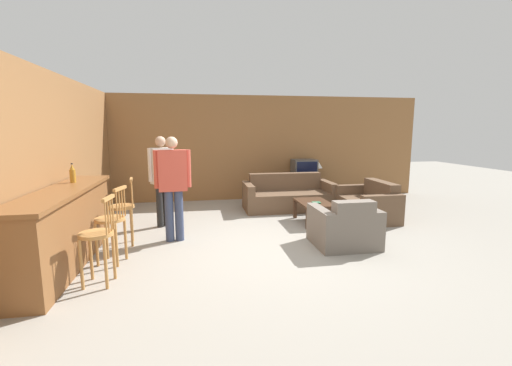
{
  "coord_description": "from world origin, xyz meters",
  "views": [
    {
      "loc": [
        -1.16,
        -4.86,
        1.78
      ],
      "look_at": [
        -0.13,
        0.9,
        0.85
      ],
      "focal_mm": 24.0,
      "sensor_mm": 36.0,
      "label": 1
    }
  ],
  "objects_px": {
    "book_on_table": "(316,203)",
    "person_by_window": "(162,176)",
    "couch_far": "(288,197)",
    "armchair_near": "(345,228)",
    "tv": "(304,169)",
    "coffee_table": "(314,205)",
    "bar_chair_mid": "(111,224)",
    "table_lamp": "(317,164)",
    "tv_unit": "(304,189)",
    "person_by_counter": "(173,183)",
    "bar_chair_near": "(98,240)",
    "bar_chair_far": "(123,211)",
    "loveseat_right": "(368,205)",
    "bottle": "(73,174)"
  },
  "relations": [
    {
      "from": "book_on_table",
      "to": "person_by_window",
      "type": "bearing_deg",
      "value": 172.02
    },
    {
      "from": "couch_far",
      "to": "book_on_table",
      "type": "bearing_deg",
      "value": -82.53
    },
    {
      "from": "armchair_near",
      "to": "tv",
      "type": "height_order",
      "value": "tv"
    },
    {
      "from": "couch_far",
      "to": "coffee_table",
      "type": "bearing_deg",
      "value": -81.56
    },
    {
      "from": "bar_chair_mid",
      "to": "table_lamp",
      "type": "relative_size",
      "value": 2.08
    },
    {
      "from": "tv_unit",
      "to": "person_by_window",
      "type": "height_order",
      "value": "person_by_window"
    },
    {
      "from": "table_lamp",
      "to": "person_by_counter",
      "type": "xyz_separation_m",
      "value": [
        -3.39,
        -2.79,
        0.05
      ]
    },
    {
      "from": "armchair_near",
      "to": "bar_chair_near",
      "type": "bearing_deg",
      "value": -167.46
    },
    {
      "from": "book_on_table",
      "to": "bar_chair_near",
      "type": "bearing_deg",
      "value": -149.66
    },
    {
      "from": "bar_chair_far",
      "to": "armchair_near",
      "type": "distance_m",
      "value": 3.41
    },
    {
      "from": "tv",
      "to": "table_lamp",
      "type": "distance_m",
      "value": 0.36
    },
    {
      "from": "tv",
      "to": "person_by_counter",
      "type": "distance_m",
      "value": 4.14
    },
    {
      "from": "bar_chair_far",
      "to": "table_lamp",
      "type": "bearing_deg",
      "value": 34.41
    },
    {
      "from": "loveseat_right",
      "to": "bottle",
      "type": "xyz_separation_m",
      "value": [
        -5.14,
        -0.92,
        0.86
      ]
    },
    {
      "from": "person_by_window",
      "to": "bottle",
      "type": "bearing_deg",
      "value": -137.32
    },
    {
      "from": "bar_chair_mid",
      "to": "tv",
      "type": "bearing_deg",
      "value": 43.21
    },
    {
      "from": "coffee_table",
      "to": "book_on_table",
      "type": "bearing_deg",
      "value": -90.86
    },
    {
      "from": "coffee_table",
      "to": "tv",
      "type": "distance_m",
      "value": 2.26
    },
    {
      "from": "tv_unit",
      "to": "bar_chair_mid",
      "type": "bearing_deg",
      "value": -136.76
    },
    {
      "from": "bar_chair_near",
      "to": "couch_far",
      "type": "distance_m",
      "value": 4.54
    },
    {
      "from": "loveseat_right",
      "to": "person_by_counter",
      "type": "xyz_separation_m",
      "value": [
        -3.75,
        -0.74,
        0.66
      ]
    },
    {
      "from": "bar_chair_far",
      "to": "tv_unit",
      "type": "bearing_deg",
      "value": 36.7
    },
    {
      "from": "bar_chair_near",
      "to": "person_by_counter",
      "type": "height_order",
      "value": "person_by_counter"
    },
    {
      "from": "couch_far",
      "to": "tv",
      "type": "relative_size",
      "value": 3.36
    },
    {
      "from": "bar_chair_mid",
      "to": "loveseat_right",
      "type": "height_order",
      "value": "bar_chair_mid"
    },
    {
      "from": "person_by_window",
      "to": "person_by_counter",
      "type": "xyz_separation_m",
      "value": [
        0.25,
        -0.88,
        -0.0
      ]
    },
    {
      "from": "couch_far",
      "to": "tv_unit",
      "type": "bearing_deg",
      "value": 55.01
    },
    {
      "from": "bar_chair_mid",
      "to": "loveseat_right",
      "type": "xyz_separation_m",
      "value": [
        4.51,
        1.55,
        -0.26
      ]
    },
    {
      "from": "bar_chair_far",
      "to": "book_on_table",
      "type": "relative_size",
      "value": 6.4
    },
    {
      "from": "bar_chair_far",
      "to": "loveseat_right",
      "type": "distance_m",
      "value": 4.59
    },
    {
      "from": "couch_far",
      "to": "armchair_near",
      "type": "xyz_separation_m",
      "value": [
        0.2,
        -2.53,
        0.0
      ]
    },
    {
      "from": "armchair_near",
      "to": "tv_unit",
      "type": "height_order",
      "value": "armchair_near"
    },
    {
      "from": "person_by_window",
      "to": "bar_chair_mid",
      "type": "bearing_deg",
      "value": -106.92
    },
    {
      "from": "loveseat_right",
      "to": "tv_unit",
      "type": "relative_size",
      "value": 1.33
    },
    {
      "from": "couch_far",
      "to": "tv",
      "type": "bearing_deg",
      "value": 54.92
    },
    {
      "from": "bar_chair_mid",
      "to": "person_by_counter",
      "type": "distance_m",
      "value": 1.18
    },
    {
      "from": "book_on_table",
      "to": "person_by_counter",
      "type": "bearing_deg",
      "value": -169.21
    },
    {
      "from": "bar_chair_far",
      "to": "person_by_window",
      "type": "xyz_separation_m",
      "value": [
        0.51,
        0.94,
        0.41
      ]
    },
    {
      "from": "armchair_near",
      "to": "tv",
      "type": "relative_size",
      "value": 1.56
    },
    {
      "from": "tv",
      "to": "table_lamp",
      "type": "relative_size",
      "value": 1.18
    },
    {
      "from": "bar_chair_near",
      "to": "tv_unit",
      "type": "xyz_separation_m",
      "value": [
        3.82,
        4.24,
        -0.27
      ]
    },
    {
      "from": "tv",
      "to": "table_lamp",
      "type": "bearing_deg",
      "value": 0.52
    },
    {
      "from": "bottle",
      "to": "bar_chair_mid",
      "type": "bearing_deg",
      "value": -44.82
    },
    {
      "from": "person_by_counter",
      "to": "book_on_table",
      "type": "bearing_deg",
      "value": 10.79
    },
    {
      "from": "couch_far",
      "to": "armchair_near",
      "type": "bearing_deg",
      "value": -85.52
    },
    {
      "from": "bar_chair_near",
      "to": "bar_chair_mid",
      "type": "height_order",
      "value": "same"
    },
    {
      "from": "armchair_near",
      "to": "tv_unit",
      "type": "relative_size",
      "value": 0.92
    },
    {
      "from": "bottle",
      "to": "person_by_counter",
      "type": "distance_m",
      "value": 1.42
    },
    {
      "from": "loveseat_right",
      "to": "book_on_table",
      "type": "height_order",
      "value": "loveseat_right"
    },
    {
      "from": "bar_chair_near",
      "to": "couch_far",
      "type": "xyz_separation_m",
      "value": [
        3.14,
        3.27,
        -0.25
      ]
    }
  ]
}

